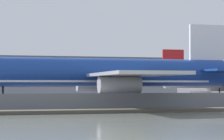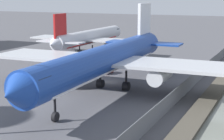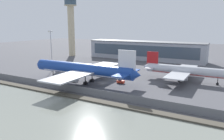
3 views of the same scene
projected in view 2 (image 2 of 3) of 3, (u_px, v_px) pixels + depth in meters
ground_plane at (110, 82)px, 74.77m from camera, size 500.00×500.00×0.00m
shoreline_seawall at (215, 92)px, 66.33m from camera, size 320.00×3.00×0.50m
perimeter_fence at (190, 83)px, 67.96m from camera, size 280.00×0.10×2.61m
cargo_jet_blue at (107, 60)px, 66.12m from camera, size 54.06×46.31×15.41m
passenger_jet_silver at (89, 38)px, 109.99m from camera, size 41.12×34.83×12.52m
baggage_tug at (107, 70)px, 82.76m from camera, size 3.22×1.64×1.80m
ops_van at (64, 51)px, 107.29m from camera, size 5.48×4.67×2.48m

